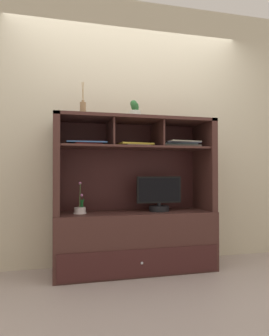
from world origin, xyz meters
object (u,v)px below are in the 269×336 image
at_px(potted_orchid, 80,210).
at_px(potted_succulent, 135,110).
at_px(tv_monitor, 159,196).
at_px(magazine_stack_left, 180,144).
at_px(magazine_stack_centre, 135,145).
at_px(diffuser_bottle, 83,108).
at_px(media_console, 134,223).
at_px(magazine_stack_right, 87,143).

height_order(potted_orchid, potted_succulent, potted_succulent).
distance_m(tv_monitor, magazine_stack_left, 0.56).
xyz_separation_m(tv_monitor, magazine_stack_centre, (-0.25, -0.03, 0.50)).
height_order(magazine_stack_left, diffuser_bottle, diffuser_bottle).
bearing_deg(tv_monitor, magazine_stack_left, -3.25).
xyz_separation_m(potted_orchid, diffuser_bottle, (0.02, -0.01, 0.94)).
xyz_separation_m(tv_monitor, potted_succulent, (-0.25, 0.01, 0.84)).
relative_size(tv_monitor, potted_succulent, 2.53).
bearing_deg(media_console, diffuser_bottle, -176.53).
distance_m(magazine_stack_left, magazine_stack_centre, 0.47).
relative_size(potted_orchid, potted_succulent, 1.65).
xyz_separation_m(magazine_stack_right, diffuser_bottle, (-0.03, 0.03, 0.33)).
distance_m(media_console, potted_orchid, 0.55).
xyz_separation_m(media_console, potted_succulent, (-0.00, -0.03, 1.10)).
xyz_separation_m(magazine_stack_left, potted_succulent, (-0.46, 0.02, 0.32)).
bearing_deg(magazine_stack_right, tv_monitor, 1.67).
relative_size(potted_orchid, magazine_stack_centre, 0.87).
height_order(diffuser_bottle, potted_succulent, diffuser_bottle).
height_order(media_console, diffuser_bottle, diffuser_bottle).
bearing_deg(potted_orchid, magazine_stack_centre, -4.83).
bearing_deg(diffuser_bottle, potted_succulent, -0.05).
relative_size(magazine_stack_left, potted_succulent, 2.15).
height_order(magazine_stack_left, magazine_stack_right, magazine_stack_left).
xyz_separation_m(potted_orchid, potted_succulent, (0.52, -0.01, 0.95)).
distance_m(magazine_stack_centre, diffuser_bottle, 0.60).
xyz_separation_m(media_console, magazine_stack_centre, (-0.01, -0.07, 0.76)).
bearing_deg(potted_succulent, potted_orchid, 179.26).
distance_m(magazine_stack_right, diffuser_bottle, 0.33).
xyz_separation_m(media_console, tv_monitor, (0.24, -0.04, 0.26)).
distance_m(media_console, potted_succulent, 1.10).
distance_m(magazine_stack_right, potted_succulent, 0.57).
bearing_deg(magazine_stack_left, potted_succulent, 177.69).
height_order(magazine_stack_centre, potted_succulent, potted_succulent).
xyz_separation_m(potted_orchid, magazine_stack_centre, (0.52, -0.04, 0.61)).
distance_m(media_console, magazine_stack_left, 0.90).
xyz_separation_m(tv_monitor, magazine_stack_left, (0.21, -0.01, 0.52)).
bearing_deg(potted_orchid, tv_monitor, -0.98).
relative_size(magazine_stack_left, magazine_stack_right, 1.04).
bearing_deg(tv_monitor, potted_succulent, 178.52).
distance_m(media_console, diffuser_bottle, 1.20).
distance_m(potted_orchid, magazine_stack_left, 1.17).
height_order(tv_monitor, diffuser_bottle, diffuser_bottle).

